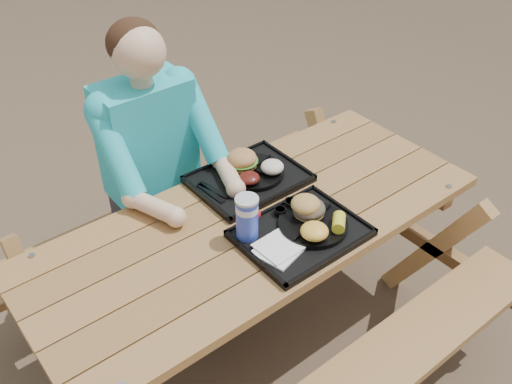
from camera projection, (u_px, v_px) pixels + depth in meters
ground at (256, 342)px, 2.64m from camera, size 60.00×60.00×0.00m
picnic_table at (256, 287)px, 2.41m from camera, size 1.80×1.49×0.75m
tray_near at (301, 234)px, 2.10m from camera, size 0.45×0.35×0.02m
tray_far at (249, 180)px, 2.37m from camera, size 0.45×0.35×0.02m
plate_near at (313, 225)px, 2.11m from camera, size 0.26×0.26×0.02m
plate_far at (253, 172)px, 2.38m from camera, size 0.26×0.26×0.02m
napkin_stack at (278, 250)px, 2.01m from camera, size 0.18×0.18×0.02m
soda_cup at (247, 219)px, 2.03m from camera, size 0.08×0.08×0.16m
condiment_bbq at (280, 212)px, 2.17m from camera, size 0.05×0.05×0.03m
condiment_mustard at (292, 204)px, 2.20m from camera, size 0.06×0.06×0.03m
sandwich at (310, 201)px, 2.11m from camera, size 0.12×0.12×0.12m
mac_cheese at (314, 231)px, 2.03m from camera, size 0.10×0.10×0.05m
corn_cob at (339, 222)px, 2.07m from camera, size 0.11×0.11×0.05m
cutlery_far at (214, 190)px, 2.29m from camera, size 0.06×0.16×0.01m
burger at (242, 155)px, 2.36m from camera, size 0.13×0.13×0.11m
baked_beans at (249, 178)px, 2.30m from camera, size 0.09×0.09×0.04m
potato_salad at (272, 167)px, 2.34m from camera, size 0.10×0.10×0.05m
diner at (155, 184)px, 2.55m from camera, size 0.48×0.84×1.28m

